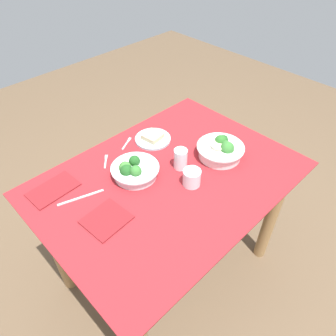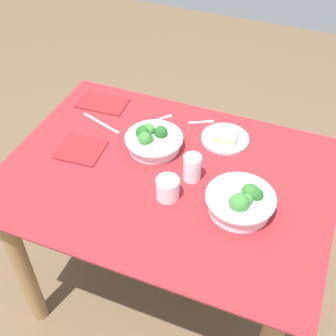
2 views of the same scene
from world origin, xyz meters
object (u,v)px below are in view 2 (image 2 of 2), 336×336
at_px(broccoli_bowl_far, 152,140).
at_px(table_knife_left, 101,123).
at_px(fork_by_near_bowl, 162,118).
at_px(water_glass_side, 192,168).
at_px(napkin_folded_upper, 102,103).
at_px(napkin_folded_lower, 81,149).
at_px(bread_side_plate, 225,137).
at_px(water_glass_center, 168,188).
at_px(fork_by_far_bowl, 203,122).
at_px(broccoli_bowl_near, 241,202).

relative_size(broccoli_bowl_far, table_knife_left, 1.09).
xyz_separation_m(broccoli_bowl_far, fork_by_near_bowl, (-0.03, 0.18, -0.03)).
xyz_separation_m(water_glass_side, napkin_folded_upper, (-0.51, 0.28, -0.05)).
bearing_deg(napkin_folded_lower, bread_side_plate, 27.97).
bearing_deg(water_glass_center, fork_by_far_bowl, 92.75).
xyz_separation_m(water_glass_center, napkin_folded_lower, (-0.40, 0.10, -0.04)).
bearing_deg(napkin_folded_upper, fork_by_near_bowl, -0.73).
xyz_separation_m(broccoli_bowl_near, napkin_folded_lower, (-0.64, 0.07, -0.04)).
bearing_deg(fork_by_near_bowl, water_glass_side, -100.18).
height_order(broccoli_bowl_far, water_glass_center, broccoli_bowl_far).
distance_m(broccoli_bowl_near, water_glass_center, 0.25).
xyz_separation_m(bread_side_plate, napkin_folded_upper, (-0.56, 0.04, -0.01)).
distance_m(broccoli_bowl_near, fork_by_near_bowl, 0.56).
height_order(broccoli_bowl_far, bread_side_plate, broccoli_bowl_far).
height_order(broccoli_bowl_far, water_glass_side, water_glass_side).
xyz_separation_m(broccoli_bowl_far, napkin_folded_lower, (-0.25, -0.12, -0.03)).
distance_m(fork_by_near_bowl, napkin_folded_lower, 0.36).
relative_size(broccoli_bowl_far, napkin_folded_upper, 1.05).
distance_m(broccoli_bowl_far, water_glass_center, 0.26).
relative_size(fork_by_far_bowl, napkin_folded_upper, 0.46).
bearing_deg(napkin_folded_lower, fork_by_near_bowl, 54.14).
bearing_deg(broccoli_bowl_far, broccoli_bowl_near, -25.15).
distance_m(fork_by_near_bowl, napkin_folded_upper, 0.28).
bearing_deg(fork_by_far_bowl, water_glass_center, -114.82).
relative_size(broccoli_bowl_far, fork_by_near_bowl, 2.73).
height_order(broccoli_bowl_near, napkin_folded_lower, broccoli_bowl_near).
distance_m(water_glass_center, napkin_folded_lower, 0.41).
xyz_separation_m(water_glass_side, napkin_folded_lower, (-0.44, -0.01, -0.05)).
bearing_deg(napkin_folded_upper, table_knife_left, -64.09).
height_order(fork_by_near_bowl, napkin_folded_upper, napkin_folded_upper).
distance_m(broccoli_bowl_near, table_knife_left, 0.69).
bearing_deg(water_glass_center, napkin_folded_upper, 139.31).
height_order(water_glass_side, fork_by_far_bowl, water_glass_side).
bearing_deg(fork_by_far_bowl, table_knife_left, 175.28).
xyz_separation_m(broccoli_bowl_far, napkin_folded_upper, (-0.31, 0.18, -0.03)).
bearing_deg(fork_by_near_bowl, napkin_folded_lower, -175.32).
height_order(fork_by_near_bowl, table_knife_left, same).
xyz_separation_m(water_glass_center, water_glass_side, (0.05, 0.11, 0.01)).
distance_m(broccoli_bowl_near, water_glass_side, 0.22).
xyz_separation_m(broccoli_bowl_far, bread_side_plate, (0.25, 0.14, -0.02)).
bearing_deg(broccoli_bowl_far, napkin_folded_lower, -154.58).
xyz_separation_m(water_glass_center, fork_by_near_bowl, (-0.18, 0.40, -0.04)).
bearing_deg(bread_side_plate, napkin_folded_lower, -152.03).
bearing_deg(broccoli_bowl_far, napkin_folded_upper, 150.12).
bearing_deg(napkin_folded_lower, water_glass_center, -14.37).
distance_m(bread_side_plate, napkin_folded_lower, 0.56).
distance_m(water_glass_side, napkin_folded_upper, 0.59).
bearing_deg(water_glass_center, broccoli_bowl_far, 124.45).
bearing_deg(water_glass_center, broccoli_bowl_near, 7.60).
xyz_separation_m(broccoli_bowl_near, bread_side_plate, (-0.15, 0.33, -0.03)).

